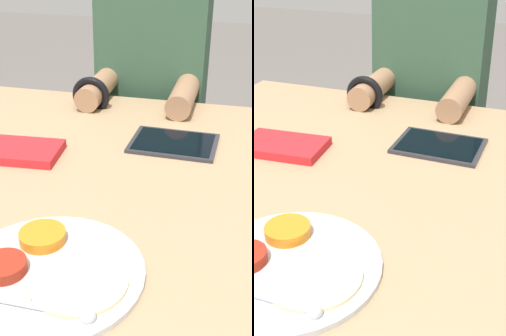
# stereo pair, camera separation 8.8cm
# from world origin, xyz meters

# --- Properties ---
(dining_table) EXTENTS (0.92, 1.09, 0.76)m
(dining_table) POSITION_xyz_m (0.00, 0.00, 0.38)
(dining_table) COLOR #9E7F5B
(dining_table) RESTS_ON ground_plane
(thali_tray) EXTENTS (0.29, 0.29, 0.03)m
(thali_tray) POSITION_xyz_m (0.12, -0.27, 0.76)
(thali_tray) COLOR #B7BABF
(thali_tray) RESTS_ON dining_table
(red_notebook) EXTENTS (0.20, 0.14, 0.02)m
(red_notebook) POSITION_xyz_m (-0.11, 0.10, 0.76)
(red_notebook) COLOR silver
(red_notebook) RESTS_ON dining_table
(tablet_device) EXTENTS (0.21, 0.16, 0.01)m
(tablet_device) POSITION_xyz_m (0.23, 0.24, 0.76)
(tablet_device) COLOR #28282D
(tablet_device) RESTS_ON dining_table
(person_diner) EXTENTS (0.35, 0.42, 1.23)m
(person_diner) POSITION_xyz_m (0.08, 0.69, 0.58)
(person_diner) COLOR black
(person_diner) RESTS_ON ground_plane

